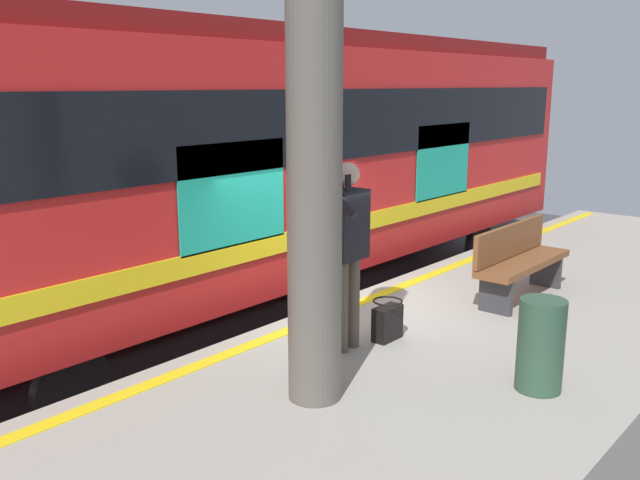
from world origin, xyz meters
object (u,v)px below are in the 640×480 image
object	(u,v)px
passenger	(347,241)
station_column	(314,182)
trash_bin	(541,345)
train_carriage	(280,149)
bench	(519,259)
handbag	(387,321)

from	to	relation	value
passenger	station_column	world-z (taller)	station_column
trash_bin	train_carriage	bearing A→B (deg)	-111.75
passenger	trash_bin	xyz separation A→B (m)	(-0.33, 1.84, -0.69)
train_carriage	station_column	bearing A→B (deg)	46.94
trash_bin	bench	bearing A→B (deg)	-151.30
train_carriage	station_column	xyz separation A→B (m)	(3.31, 3.54, 0.19)
station_column	trash_bin	xyz separation A→B (m)	(-1.35, 1.36, -1.41)
station_column	trash_bin	world-z (taller)	station_column
station_column	bench	distance (m)	3.90
handbag	station_column	distance (m)	2.21
train_carriage	passenger	bearing A→B (deg)	53.28
train_carriage	trash_bin	distance (m)	5.41
station_column	trash_bin	distance (m)	2.38
passenger	handbag	distance (m)	1.02
station_column	passenger	bearing A→B (deg)	-155.03
station_column	trash_bin	bearing A→B (deg)	134.87
train_carriage	trash_bin	xyz separation A→B (m)	(1.95, 4.90, -1.22)
bench	trash_bin	size ratio (longest dim) A/B	2.19
handbag	station_column	bearing A→B (deg)	11.59
passenger	station_column	xyz separation A→B (m)	(1.02, 0.48, 0.72)
handbag	trash_bin	bearing A→B (deg)	85.62
handbag	bench	distance (m)	2.25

